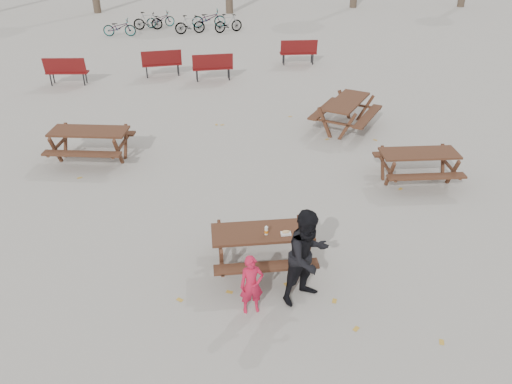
{
  "coord_description": "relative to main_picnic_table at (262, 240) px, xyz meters",
  "views": [
    {
      "loc": [
        -0.92,
        -7.24,
        5.81
      ],
      "look_at": [
        0.0,
        1.0,
        1.0
      ],
      "focal_mm": 35.0,
      "sensor_mm": 36.0,
      "label": 1
    }
  ],
  "objects": [
    {
      "name": "ground",
      "position": [
        0.0,
        0.0,
        -0.59
      ],
      "size": [
        80.0,
        80.0,
        0.0
      ],
      "primitive_type": "plane",
      "color": "gray",
      "rests_on": "ground"
    },
    {
      "name": "main_picnic_table",
      "position": [
        0.0,
        0.0,
        0.0
      ],
      "size": [
        1.8,
        1.45,
        0.78
      ],
      "color": "#381E14",
      "rests_on": "ground"
    },
    {
      "name": "food_tray",
      "position": [
        0.4,
        -0.15,
        0.21
      ],
      "size": [
        0.18,
        0.11,
        0.03
      ],
      "primitive_type": "cube",
      "color": "silver",
      "rests_on": "main_picnic_table"
    },
    {
      "name": "bread_roll",
      "position": [
        0.4,
        -0.15,
        0.25
      ],
      "size": [
        0.14,
        0.06,
        0.05
      ],
      "primitive_type": "ellipsoid",
      "color": "tan",
      "rests_on": "food_tray"
    },
    {
      "name": "soda_bottle",
      "position": [
        0.06,
        -0.11,
        0.26
      ],
      "size": [
        0.07,
        0.07,
        0.17
      ],
      "color": "silver",
      "rests_on": "main_picnic_table"
    },
    {
      "name": "child",
      "position": [
        -0.31,
        -1.14,
        -0.05
      ],
      "size": [
        0.42,
        0.3,
        1.07
      ],
      "primitive_type": "imported",
      "rotation": [
        0.0,
        0.0,
        0.11
      ],
      "color": "#BC1736",
      "rests_on": "ground"
    },
    {
      "name": "adult",
      "position": [
        0.63,
        -0.92,
        0.27
      ],
      "size": [
        1.04,
        0.97,
        1.71
      ],
      "primitive_type": "imported",
      "rotation": [
        0.0,
        0.0,
        0.52
      ],
      "color": "black",
      "rests_on": "ground"
    },
    {
      "name": "picnic_table_east",
      "position": [
        4.05,
        2.8,
        -0.2
      ],
      "size": [
        1.85,
        1.52,
        0.77
      ],
      "primitive_type": null,
      "rotation": [
        0.0,
        0.0,
        -0.04
      ],
      "color": "#381E14",
      "rests_on": "ground"
    },
    {
      "name": "picnic_table_north",
      "position": [
        -3.84,
        4.85,
        -0.17
      ],
      "size": [
        2.17,
        1.86,
        0.83
      ],
      "primitive_type": null,
      "rotation": [
        0.0,
        0.0,
        -0.17
      ],
      "color": "#381E14",
      "rests_on": "ground"
    },
    {
      "name": "picnic_table_far",
      "position": [
        3.23,
        6.19,
        -0.16
      ],
      "size": [
        2.46,
        2.56,
        0.86
      ],
      "primitive_type": null,
      "rotation": [
        0.0,
        0.0,
        0.97
      ],
      "color": "#381E14",
      "rests_on": "ground"
    },
    {
      "name": "park_bench_row",
      "position": [
        -1.39,
        11.96,
        -0.07
      ],
      "size": [
        10.47,
        2.34,
        1.03
      ],
      "color": "maroon",
      "rests_on": "ground"
    },
    {
      "name": "bicycle_row",
      "position": [
        -2.01,
        19.95,
        -0.14
      ],
      "size": [
        7.1,
        2.75,
        0.94
      ],
      "color": "black",
      "rests_on": "ground"
    },
    {
      "name": "fallen_leaves",
      "position": [
        0.5,
        2.5,
        -0.58
      ],
      "size": [
        11.0,
        11.0,
        0.01
      ],
      "primitive_type": null,
      "color": "gold",
      "rests_on": "ground"
    }
  ]
}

